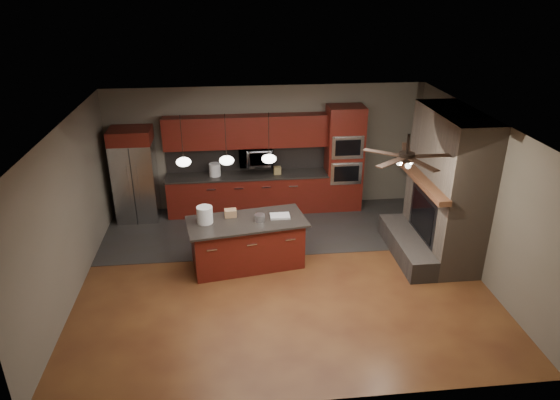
{
  "coord_description": "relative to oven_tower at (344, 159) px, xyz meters",
  "views": [
    {
      "loc": [
        -0.85,
        -7.65,
        4.93
      ],
      "look_at": [
        0.04,
        0.6,
        1.19
      ],
      "focal_mm": 32.0,
      "sensor_mm": 36.0,
      "label": 1
    }
  ],
  "objects": [
    {
      "name": "pendant_right",
      "position": [
        -1.85,
        -1.99,
        0.77
      ],
      "size": [
        0.26,
        0.26,
        0.92
      ],
      "color": "black",
      "rests_on": "ceiling"
    },
    {
      "name": "right_wall",
      "position": [
        1.8,
        -2.69,
        0.21
      ],
      "size": [
        0.02,
        6.0,
        2.8
      ],
      "primitive_type": "cube",
      "color": "#696154",
      "rests_on": "ground"
    },
    {
      "name": "pendant_left",
      "position": [
        -3.35,
        -1.99,
        0.77
      ],
      "size": [
        0.26,
        0.26,
        0.92
      ],
      "color": "black",
      "rests_on": "ceiling"
    },
    {
      "name": "kitchen_island",
      "position": [
        -2.29,
        -2.32,
        -0.73
      ],
      "size": [
        2.24,
        1.29,
        0.92
      ],
      "rotation": [
        0.0,
        0.0,
        0.16
      ],
      "color": "#5E1511",
      "rests_on": "ground"
    },
    {
      "name": "fireplace_column",
      "position": [
        1.34,
        -2.29,
        0.11
      ],
      "size": [
        1.3,
        2.1,
        2.8
      ],
      "color": "#766554",
      "rests_on": "ground"
    },
    {
      "name": "ceiling",
      "position": [
        -1.7,
        -2.69,
        1.61
      ],
      "size": [
        7.0,
        6.0,
        0.02
      ],
      "primitive_type": "cube",
      "color": "white",
      "rests_on": "back_wall"
    },
    {
      "name": "cardboard_box",
      "position": [
        -2.57,
        -2.12,
        -0.2
      ],
      "size": [
        0.22,
        0.17,
        0.14
      ],
      "primitive_type": "cube",
      "rotation": [
        0.0,
        0.0,
        0.06
      ],
      "color": "#99734F",
      "rests_on": "kitchen_island"
    },
    {
      "name": "white_bucket",
      "position": [
        -3.03,
        -2.32,
        -0.12
      ],
      "size": [
        0.37,
        0.37,
        0.3
      ],
      "primitive_type": "cylinder",
      "rotation": [
        0.0,
        0.0,
        0.41
      ],
      "color": "silver",
      "rests_on": "kitchen_island"
    },
    {
      "name": "back_cabinetry",
      "position": [
        -2.18,
        0.05,
        -0.3
      ],
      "size": [
        3.59,
        0.64,
        2.2
      ],
      "color": "#5E1511",
      "rests_on": "ground"
    },
    {
      "name": "oven_tower",
      "position": [
        0.0,
        0.0,
        0.0
      ],
      "size": [
        0.8,
        0.63,
        2.38
      ],
      "color": "#5E1511",
      "rests_on": "ground"
    },
    {
      "name": "ground",
      "position": [
        -1.7,
        -2.69,
        -1.19
      ],
      "size": [
        7.0,
        7.0,
        0.0
      ],
      "primitive_type": "plane",
      "color": "brown",
      "rests_on": "ground"
    },
    {
      "name": "left_wall",
      "position": [
        -5.2,
        -2.69,
        0.21
      ],
      "size": [
        0.02,
        6.0,
        2.8
      ],
      "primitive_type": "cube",
      "color": "#696154",
      "rests_on": "ground"
    },
    {
      "name": "pendant_center",
      "position": [
        -2.6,
        -1.99,
        0.77
      ],
      "size": [
        0.26,
        0.26,
        0.92
      ],
      "color": "black",
      "rests_on": "ceiling"
    },
    {
      "name": "ceiling_fan",
      "position": [
        0.1,
        -3.49,
        1.27
      ],
      "size": [
        1.27,
        1.33,
        0.41
      ],
      "color": "black",
      "rests_on": "ceiling"
    },
    {
      "name": "refrigerator",
      "position": [
        -4.59,
        -0.07,
        -0.17
      ],
      "size": [
        0.87,
        0.75,
        2.05
      ],
      "color": "silver",
      "rests_on": "ground"
    },
    {
      "name": "back_wall",
      "position": [
        -1.7,
        0.31,
        0.21
      ],
      "size": [
        7.0,
        0.02,
        2.8
      ],
      "primitive_type": "cube",
      "color": "#696154",
      "rests_on": "ground"
    },
    {
      "name": "slate_tile_patch",
      "position": [
        -1.7,
        -0.89,
        -1.19
      ],
      "size": [
        7.0,
        2.4,
        0.01
      ],
      "primitive_type": "cube",
      "color": "#2C2927",
      "rests_on": "ground"
    },
    {
      "name": "counter_box",
      "position": [
        -1.51,
        -0.04,
        -0.2
      ],
      "size": [
        0.17,
        0.14,
        0.17
      ],
      "primitive_type": "cube",
      "rotation": [
        0.0,
        0.0,
        0.09
      ],
      "color": "olive",
      "rests_on": "back_cabinetry"
    },
    {
      "name": "paint_tray",
      "position": [
        -1.68,
        -2.23,
        -0.25
      ],
      "size": [
        0.36,
        0.25,
        0.04
      ],
      "primitive_type": "cube",
      "rotation": [
        0.0,
        0.0,
        -0.0
      ],
      "color": "silver",
      "rests_on": "kitchen_island"
    },
    {
      "name": "counter_bucket",
      "position": [
        -2.88,
        0.01,
        -0.15
      ],
      "size": [
        0.31,
        0.31,
        0.28
      ],
      "primitive_type": "cylinder",
      "rotation": [
        0.0,
        0.0,
        0.31
      ],
      "color": "white",
      "rests_on": "back_cabinetry"
    },
    {
      "name": "microwave",
      "position": [
        -1.98,
        0.06,
        0.11
      ],
      "size": [
        0.73,
        0.41,
        0.5
      ],
      "primitive_type": "imported",
      "color": "silver",
      "rests_on": "back_cabinetry"
    },
    {
      "name": "paint_can",
      "position": [
        -2.06,
        -2.35,
        -0.21
      ],
      "size": [
        0.22,
        0.22,
        0.12
      ],
      "primitive_type": "cylinder",
      "rotation": [
        0.0,
        0.0,
        -0.23
      ],
      "color": "silver",
      "rests_on": "kitchen_island"
    }
  ]
}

